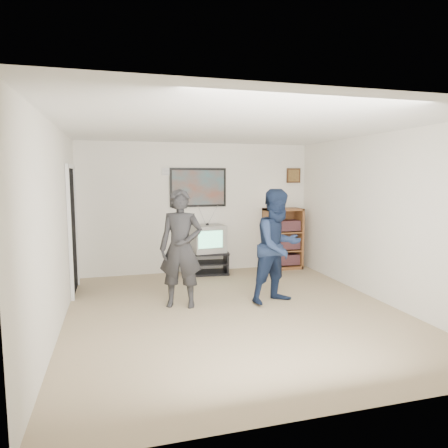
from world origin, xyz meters
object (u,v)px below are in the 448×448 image
bookshelf (283,239)px  person_tall (181,248)px  media_stand (206,263)px  crt_television (207,238)px  person_short (278,246)px

bookshelf → person_tall: bearing=-142.4°
media_stand → crt_television: (0.04, 0.00, 0.47)m
person_tall → person_short: size_ratio=1.00×
person_tall → person_short: bearing=11.0°
person_short → media_stand: bearing=90.3°
crt_television → bookshelf: (1.57, 0.05, -0.07)m
bookshelf → person_short: person_short is taller
crt_television → bookshelf: bookshelf is taller
crt_television → bookshelf: size_ratio=0.50×
bookshelf → person_short: 2.25m
bookshelf → person_tall: size_ratio=0.72×
person_short → crt_television: bearing=89.2°
person_tall → bookshelf: bearing=56.4°
crt_television → bookshelf: 1.58m
bookshelf → person_short: bearing=-115.4°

